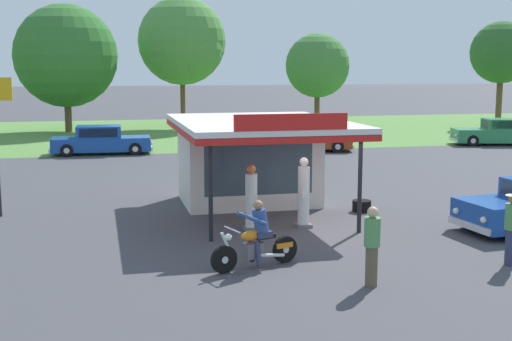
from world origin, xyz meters
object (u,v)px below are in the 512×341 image
parked_car_back_row_centre (305,139)px  bystander_leaning_by_kiosk (372,244)px  parked_car_back_row_right (101,141)px  parked_car_back_row_far_left (500,133)px  gas_pump_nearside (251,200)px  spare_tire_stack (362,206)px  gas_pump_offside (304,195)px  motorcycle_with_rider (257,240)px  bystander_standing_back_lot (512,227)px

parked_car_back_row_centre → bystander_leaning_by_kiosk: bystander_leaning_by_kiosk is taller
parked_car_back_row_right → parked_car_back_row_far_left: 23.15m
gas_pump_nearside → bystander_leaning_by_kiosk: (1.36, -5.47, 0.05)m
parked_car_back_row_centre → spare_tire_stack: parked_car_back_row_centre is taller
gas_pump_offside → parked_car_back_row_far_left: bearing=44.8°
motorcycle_with_rider → bystander_standing_back_lot: 5.95m
gas_pump_offside → bystander_leaning_by_kiosk: 5.47m
parked_car_back_row_centre → parked_car_back_row_far_left: size_ratio=0.94×
motorcycle_with_rider → bystander_standing_back_lot: bearing=-11.2°
parked_car_back_row_far_left → motorcycle_with_rider: bearing=-133.2°
parked_car_back_row_far_left → bystander_standing_back_lot: (-13.97, -22.21, 0.21)m
motorcycle_with_rider → parked_car_back_row_centre: (7.63, 20.86, 0.01)m
gas_pump_offside → parked_car_back_row_right: 19.23m
gas_pump_offside → parked_car_back_row_centre: 18.09m
parked_car_back_row_centre → bystander_standing_back_lot: 22.09m
gas_pump_offside → parked_car_back_row_right: gas_pump_offside is taller
bystander_leaning_by_kiosk → gas_pump_nearside: bearing=104.0°
gas_pump_offside → bystander_standing_back_lot: 5.96m
gas_pump_nearside → parked_car_back_row_right: gas_pump_nearside is taller
motorcycle_with_rider → parked_car_back_row_right: size_ratio=0.41×
motorcycle_with_rider → parked_car_back_row_centre: 22.21m
motorcycle_with_rider → spare_tire_stack: 7.04m
spare_tire_stack → parked_car_back_row_right: bearing=115.6°
parked_car_back_row_centre → parked_car_back_row_far_left: (12.16, 0.19, 0.04)m
motorcycle_with_rider → bystander_standing_back_lot: (5.83, -1.16, 0.25)m
gas_pump_offside → spare_tire_stack: (2.46, 1.63, -0.75)m
gas_pump_nearside → bystander_standing_back_lot: size_ratio=1.12×
gas_pump_nearside → motorcycle_with_rider: bearing=-100.8°
parked_car_back_row_far_left → spare_tire_stack: (-15.11, -15.82, -0.52)m
gas_pump_nearside → bystander_leaning_by_kiosk: gas_pump_nearside is taller
motorcycle_with_rider → gas_pump_offside: bearing=58.2°
bystander_leaning_by_kiosk → parked_car_back_row_centre: bearing=76.2°
gas_pump_nearside → spare_tire_stack: gas_pump_nearside is taller
gas_pump_nearside → parked_car_back_row_centre: gas_pump_nearside is taller
motorcycle_with_rider → gas_pump_nearside: bearing=79.2°
parked_car_back_row_far_left → bystander_standing_back_lot: size_ratio=3.41×
motorcycle_with_rider → spare_tire_stack: bearing=48.1°
gas_pump_nearside → bystander_leaning_by_kiosk: 5.64m
gas_pump_nearside → parked_car_back_row_right: 18.84m
parked_car_back_row_far_left → bystander_leaning_by_kiosk: 28.99m
parked_car_back_row_right → bystander_standing_back_lot: bearing=-68.4°
gas_pump_offside → parked_car_back_row_far_left: 24.76m
gas_pump_nearside → spare_tire_stack: (4.01, 1.63, -0.68)m
parked_car_back_row_right → bystander_leaning_by_kiosk: 24.47m
motorcycle_with_rider → bystander_standing_back_lot: bystander_standing_back_lot is taller
parked_car_back_row_centre → gas_pump_offside: bearing=-107.4°
gas_pump_nearside → bystander_leaning_by_kiosk: bearing=-76.0°
gas_pump_offside → bystander_leaning_by_kiosk: size_ratio=1.19×
parked_car_back_row_right → spare_tire_stack: bearing=-64.4°
gas_pump_nearside → parked_car_back_row_right: bearing=102.3°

